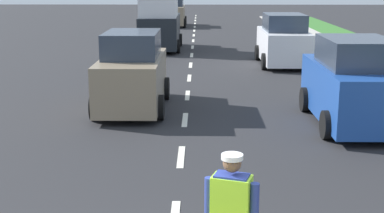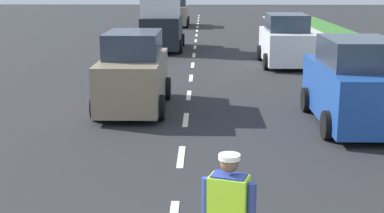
{
  "view_description": "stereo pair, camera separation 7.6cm",
  "coord_description": "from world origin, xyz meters",
  "px_view_note": "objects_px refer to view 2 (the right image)",
  "views": [
    {
      "loc": [
        0.38,
        -4.99,
        3.69
      ],
      "look_at": [
        0.23,
        5.67,
        1.1
      ],
      "focal_mm": 50.19,
      "sensor_mm": 36.0,
      "label": 1
    },
    {
      "loc": [
        0.46,
        -4.99,
        3.69
      ],
      "look_at": [
        0.23,
        5.67,
        1.1
      ],
      "focal_mm": 50.19,
      "sensor_mm": 36.0,
      "label": 2
    }
  ],
  "objects_px": {
    "car_parked_far": "(285,41)",
    "car_oncoming_third": "(176,13)",
    "car_parked_curbside": "(355,85)",
    "car_oncoming_lead": "(134,73)",
    "road_worker": "(230,213)",
    "delivery_truck": "(162,19)"
  },
  "relations": [
    {
      "from": "car_parked_far",
      "to": "car_oncoming_third",
      "type": "height_order",
      "value": "car_oncoming_third"
    },
    {
      "from": "car_parked_far",
      "to": "car_oncoming_third",
      "type": "relative_size",
      "value": 1.0
    },
    {
      "from": "car_parked_curbside",
      "to": "car_oncoming_lead",
      "type": "bearing_deg",
      "value": 164.56
    },
    {
      "from": "car_parked_curbside",
      "to": "car_oncoming_lead",
      "type": "xyz_separation_m",
      "value": [
        -5.8,
        1.6,
        -0.02
      ]
    },
    {
      "from": "road_worker",
      "to": "delivery_truck",
      "type": "height_order",
      "value": "delivery_truck"
    },
    {
      "from": "road_worker",
      "to": "car_oncoming_third",
      "type": "xyz_separation_m",
      "value": [
        -2.42,
        35.39,
        0.1
      ]
    },
    {
      "from": "car_oncoming_lead",
      "to": "car_oncoming_third",
      "type": "bearing_deg",
      "value": 90.23
    },
    {
      "from": "road_worker",
      "to": "car_parked_far",
      "type": "xyz_separation_m",
      "value": [
        3.15,
        16.92,
        0.08
      ]
    },
    {
      "from": "delivery_truck",
      "to": "car_parked_far",
      "type": "bearing_deg",
      "value": -40.15
    },
    {
      "from": "road_worker",
      "to": "car_parked_far",
      "type": "relative_size",
      "value": 0.4
    },
    {
      "from": "road_worker",
      "to": "car_oncoming_third",
      "type": "relative_size",
      "value": 0.4
    },
    {
      "from": "car_oncoming_lead",
      "to": "car_parked_far",
      "type": "distance_m",
      "value": 9.63
    },
    {
      "from": "car_parked_far",
      "to": "car_oncoming_lead",
      "type": "bearing_deg",
      "value": -124.56
    },
    {
      "from": "car_oncoming_lead",
      "to": "car_oncoming_third",
      "type": "height_order",
      "value": "car_oncoming_third"
    },
    {
      "from": "car_oncoming_lead",
      "to": "car_oncoming_third",
      "type": "xyz_separation_m",
      "value": [
        -0.11,
        26.4,
        0.01
      ]
    },
    {
      "from": "car_parked_curbside",
      "to": "car_oncoming_third",
      "type": "xyz_separation_m",
      "value": [
        -5.91,
        28.0,
        -0.0
      ]
    },
    {
      "from": "car_parked_curbside",
      "to": "car_parked_far",
      "type": "bearing_deg",
      "value": 92.06
    },
    {
      "from": "road_worker",
      "to": "car_oncoming_lead",
      "type": "distance_m",
      "value": 9.28
    },
    {
      "from": "car_oncoming_third",
      "to": "delivery_truck",
      "type": "bearing_deg",
      "value": -90.16
    },
    {
      "from": "delivery_truck",
      "to": "car_oncoming_third",
      "type": "xyz_separation_m",
      "value": [
        0.04,
        13.74,
        -0.58
      ]
    },
    {
      "from": "delivery_truck",
      "to": "car_oncoming_lead",
      "type": "bearing_deg",
      "value": -89.35
    },
    {
      "from": "car_parked_curbside",
      "to": "car_oncoming_lead",
      "type": "height_order",
      "value": "car_parked_curbside"
    }
  ]
}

